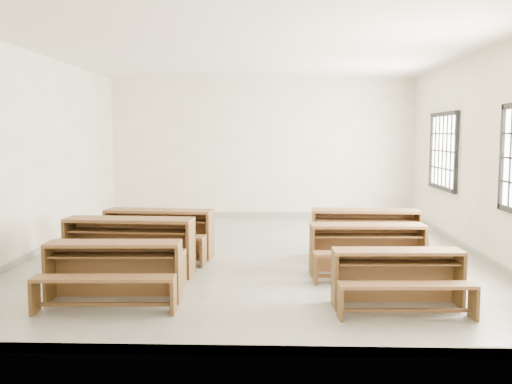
{
  "coord_description": "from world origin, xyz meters",
  "views": [
    {
      "loc": [
        0.31,
        -9.01,
        1.92
      ],
      "look_at": [
        0.0,
        0.0,
        1.0
      ],
      "focal_mm": 40.0,
      "sensor_mm": 36.0,
      "label": 1
    }
  ],
  "objects_px": {
    "desk_set_2": "(158,230)",
    "desk_set_5": "(366,230)",
    "desk_set_3": "(398,274)",
    "desk_set_0": "(113,267)",
    "desk_set_4": "(368,246)",
    "desk_set_1": "(128,243)"
  },
  "relations": [
    {
      "from": "desk_set_0",
      "to": "desk_set_5",
      "type": "height_order",
      "value": "desk_set_5"
    },
    {
      "from": "desk_set_0",
      "to": "desk_set_4",
      "type": "distance_m",
      "value": 3.38
    },
    {
      "from": "desk_set_4",
      "to": "desk_set_5",
      "type": "height_order",
      "value": "desk_set_5"
    },
    {
      "from": "desk_set_1",
      "to": "desk_set_5",
      "type": "relative_size",
      "value": 1.06
    },
    {
      "from": "desk_set_3",
      "to": "desk_set_4",
      "type": "bearing_deg",
      "value": 91.95
    },
    {
      "from": "desk_set_2",
      "to": "desk_set_4",
      "type": "xyz_separation_m",
      "value": [
        3.07,
        -1.01,
        -0.03
      ]
    },
    {
      "from": "desk_set_3",
      "to": "desk_set_4",
      "type": "height_order",
      "value": "desk_set_4"
    },
    {
      "from": "desk_set_0",
      "to": "desk_set_3",
      "type": "xyz_separation_m",
      "value": [
        3.21,
        -0.11,
        -0.03
      ]
    },
    {
      "from": "desk_set_4",
      "to": "desk_set_3",
      "type": "bearing_deg",
      "value": -87.87
    },
    {
      "from": "desk_set_3",
      "to": "desk_set_5",
      "type": "xyz_separation_m",
      "value": [
        0.05,
        2.58,
        0.06
      ]
    },
    {
      "from": "desk_set_0",
      "to": "desk_set_4",
      "type": "height_order",
      "value": "desk_set_4"
    },
    {
      "from": "desk_set_5",
      "to": "desk_set_0",
      "type": "bearing_deg",
      "value": -141.08
    },
    {
      "from": "desk_set_1",
      "to": "desk_set_3",
      "type": "bearing_deg",
      "value": -17.9
    },
    {
      "from": "desk_set_0",
      "to": "desk_set_2",
      "type": "relative_size",
      "value": 0.9
    },
    {
      "from": "desk_set_2",
      "to": "desk_set_5",
      "type": "xyz_separation_m",
      "value": [
        3.22,
        0.12,
        -0.0
      ]
    },
    {
      "from": "desk_set_3",
      "to": "desk_set_5",
      "type": "relative_size",
      "value": 0.86
    },
    {
      "from": "desk_set_2",
      "to": "desk_set_0",
      "type": "bearing_deg",
      "value": -85.55
    },
    {
      "from": "desk_set_4",
      "to": "desk_set_5",
      "type": "xyz_separation_m",
      "value": [
        0.15,
        1.13,
        0.03
      ]
    },
    {
      "from": "desk_set_3",
      "to": "desk_set_1",
      "type": "bearing_deg",
      "value": 156.51
    },
    {
      "from": "desk_set_1",
      "to": "desk_set_5",
      "type": "xyz_separation_m",
      "value": [
        3.39,
        1.26,
        -0.02
      ]
    },
    {
      "from": "desk_set_2",
      "to": "desk_set_5",
      "type": "height_order",
      "value": "same"
    },
    {
      "from": "desk_set_2",
      "to": "desk_set_5",
      "type": "relative_size",
      "value": 1.03
    }
  ]
}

